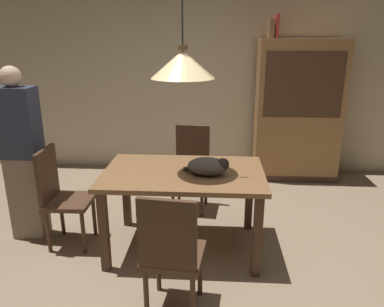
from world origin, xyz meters
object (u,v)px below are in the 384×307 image
object	(u,v)px
cat_sleeping	(209,166)
pendant_lamp	(183,64)
hutch_bookcase	(297,114)
chair_left_side	(60,193)
chair_near_front	(171,251)
chair_far_back	(191,164)
book_brown_thick	(271,29)
person_standing	(22,155)
book_red_tall	(276,26)
dining_table	(184,182)

from	to	relation	value
cat_sleeping	pendant_lamp	distance (m)	0.87
hutch_bookcase	cat_sleeping	bearing A→B (deg)	-120.01
chair_left_side	hutch_bookcase	size ratio (longest dim) A/B	0.50
chair_near_front	chair_far_back	bearing A→B (deg)	89.43
chair_near_front	book_brown_thick	bearing A→B (deg)	71.14
chair_left_side	cat_sleeping	size ratio (longest dim) A/B	2.38
cat_sleeping	person_standing	world-z (taller)	person_standing
chair_near_front	hutch_bookcase	distance (m)	3.12
person_standing	book_red_tall	bearing A→B (deg)	35.26
person_standing	hutch_bookcase	bearing A→B (deg)	31.79
dining_table	book_brown_thick	world-z (taller)	book_brown_thick
chair_left_side	cat_sleeping	bearing A→B (deg)	-2.86
chair_near_front	hutch_bookcase	size ratio (longest dim) A/B	0.50
cat_sleeping	hutch_bookcase	size ratio (longest dim) A/B	0.21
chair_far_back	person_standing	distance (m)	1.72
book_brown_thick	book_red_tall	distance (m)	0.07
pendant_lamp	book_brown_thick	world-z (taller)	pendant_lamp
chair_far_back	book_brown_thick	bearing A→B (deg)	47.70
chair_left_side	person_standing	world-z (taller)	person_standing
chair_far_back	hutch_bookcase	xyz separation A→B (m)	(1.35, 1.02, 0.38)
chair_near_front	person_standing	size ratio (longest dim) A/B	0.57
book_red_tall	hutch_bookcase	bearing A→B (deg)	-0.24
dining_table	hutch_bookcase	bearing A→B (deg)	54.44
dining_table	pendant_lamp	distance (m)	1.01
chair_left_side	person_standing	xyz separation A→B (m)	(-0.38, 0.12, 0.31)
chair_left_side	chair_far_back	bearing A→B (deg)	37.71
chair_near_front	cat_sleeping	size ratio (longest dim) A/B	2.38
chair_near_front	person_standing	world-z (taller)	person_standing
pendant_lamp	book_red_tall	xyz separation A→B (m)	(1.01, 1.90, 0.33)
dining_table	book_brown_thick	size ratio (longest dim) A/B	5.83
cat_sleeping	pendant_lamp	size ratio (longest dim) A/B	0.30
chair_near_front	cat_sleeping	xyz separation A→B (m)	(0.23, 0.81, 0.32)
dining_table	chair_left_side	world-z (taller)	chair_left_side
chair_left_side	book_brown_thick	size ratio (longest dim) A/B	3.88
person_standing	pendant_lamp	bearing A→B (deg)	-4.69
pendant_lamp	person_standing	distance (m)	1.73
chair_left_side	pendant_lamp	distance (m)	1.61
chair_near_front	hutch_bookcase	bearing A→B (deg)	63.80
chair_near_front	book_red_tall	bearing A→B (deg)	69.92
chair_near_front	pendant_lamp	distance (m)	1.45
pendant_lamp	book_brown_thick	xyz separation A→B (m)	(0.94, 1.90, 0.30)
chair_far_back	pendant_lamp	xyz separation A→B (m)	(-0.01, -0.88, 1.15)
chair_far_back	cat_sleeping	distance (m)	1.02
dining_table	chair_far_back	xyz separation A→B (m)	(0.01, 0.88, -0.14)
chair_near_front	cat_sleeping	distance (m)	0.90
book_red_tall	chair_left_side	bearing A→B (deg)	-138.29
book_red_tall	person_standing	xyz separation A→B (m)	(-2.52, -1.78, -1.17)
dining_table	hutch_bookcase	world-z (taller)	hutch_bookcase
cat_sleeping	person_standing	distance (m)	1.74
dining_table	chair_far_back	world-z (taller)	chair_far_back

